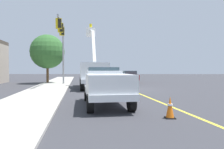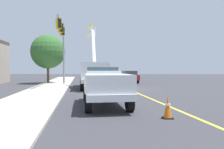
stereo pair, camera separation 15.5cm
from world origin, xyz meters
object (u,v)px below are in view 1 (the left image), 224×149
service_pickup_truck (106,85)px  passing_minivan (128,76)px  traffic_signal_mast (62,38)px  utility_bucket_truck (93,72)px  traffic_cone_mid_front (106,81)px  traffic_cone_leading (170,107)px

service_pickup_truck → passing_minivan: 19.11m
passing_minivan → traffic_signal_mast: traffic_signal_mast is taller
traffic_signal_mast → utility_bucket_truck: bearing=-118.6°
utility_bucket_truck → traffic_signal_mast: (2.00, 3.67, 3.76)m
service_pickup_truck → traffic_cone_mid_front: bearing=2.7°
passing_minivan → traffic_signal_mast: bearing=128.8°
traffic_cone_leading → passing_minivan: bearing=1.3°
utility_bucket_truck → traffic_cone_leading: bearing=-161.3°
service_pickup_truck → traffic_cone_leading: size_ratio=6.74×
traffic_cone_mid_front → traffic_signal_mast: size_ratio=0.11×
passing_minivan → traffic_signal_mast: 10.91m
utility_bucket_truck → traffic_cone_mid_front: (4.63, -1.20, -1.19)m
passing_minivan → utility_bucket_truck: bearing=153.6°
service_pickup_truck → traffic_signal_mast: size_ratio=0.78×
service_pickup_truck → traffic_signal_mast: bearing=23.8°
utility_bucket_truck → service_pickup_truck: 10.92m
utility_bucket_truck → service_pickup_truck: (-10.73, -1.93, -0.49)m
service_pickup_truck → traffic_cone_mid_front: (15.37, 0.73, -0.70)m
service_pickup_truck → traffic_cone_leading: bearing=-137.4°
utility_bucket_truck → traffic_cone_mid_front: utility_bucket_truck is taller
utility_bucket_truck → passing_minivan: bearing=-26.4°
utility_bucket_truck → passing_minivan: utility_bucket_truck is taller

